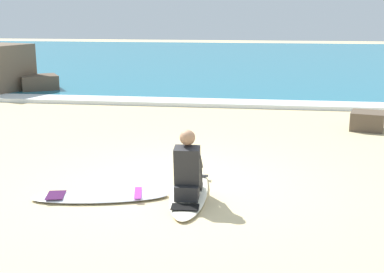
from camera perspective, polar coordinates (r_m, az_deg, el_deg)
The scene contains 7 objects.
ground_plane at distance 7.82m, azimuth -1.80°, elevation -5.27°, with size 80.00×80.00×0.00m, color #CCB584.
sea at distance 27.96m, azimuth 5.46°, elevation 8.53°, with size 80.00×28.00×0.10m, color teal.
breaking_foam at distance 14.40m, azimuth 2.84°, elevation 3.73°, with size 80.00×0.90×0.11m, color white.
surfboard_main at distance 7.40m, azimuth -0.28°, elevation -6.10°, with size 0.66×2.23×0.08m.
surfer_seated at distance 6.99m, azimuth -0.46°, elevation -3.84°, with size 0.38×0.71×0.95m.
surfboard_spare_near at distance 7.32m, azimuth -10.19°, elevation -6.55°, with size 1.96×0.92×0.08m.
shoreline_rock at distance 11.95m, azimuth 18.86°, elevation 1.66°, with size 0.67×0.69×0.40m, color brown.
Camera 1 is at (1.28, -7.29, 2.54)m, focal length 48.08 mm.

